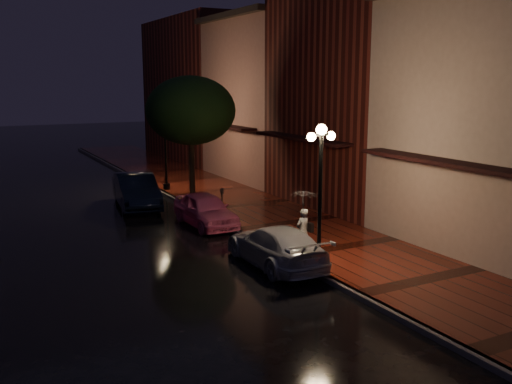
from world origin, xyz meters
TOP-DOWN VIEW (x-y plane):
  - ground at (0.00, 0.00)m, footprint 120.00×120.00m
  - sidewalk at (2.25, 0.00)m, footprint 4.50×60.00m
  - curb at (0.00, 0.00)m, footprint 0.25×60.00m
  - storefront_near at (7.00, -6.00)m, footprint 5.00×8.00m
  - storefront_mid at (7.00, 2.00)m, footprint 5.00×8.00m
  - storefront_far at (7.00, 10.00)m, footprint 5.00×8.00m
  - storefront_extra at (7.00, 20.00)m, footprint 5.00×12.00m
  - streetlamp_near at (0.35, -5.00)m, footprint 0.96×0.36m
  - streetlamp_far at (0.35, 9.00)m, footprint 0.96×0.36m
  - street_tree at (0.61, 5.99)m, footprint 4.16×4.16m
  - pink_car at (-0.60, 1.60)m, footprint 1.57×3.90m
  - navy_car at (-2.06, 6.20)m, footprint 2.26×4.89m
  - silver_car at (-0.60, -4.02)m, footprint 1.90×4.43m
  - woman_with_umbrella at (0.60, -3.70)m, footprint 0.87×0.88m
  - parking_meter at (0.15, 1.65)m, footprint 0.13×0.10m

SIDE VIEW (x-z plane):
  - ground at x=0.00m, z-range 0.00..0.00m
  - sidewalk at x=2.25m, z-range 0.00..0.15m
  - curb at x=0.00m, z-range 0.00..0.15m
  - silver_car at x=-0.60m, z-range 0.00..1.27m
  - pink_car at x=-0.60m, z-range 0.00..1.33m
  - navy_car at x=-2.06m, z-range 0.00..1.55m
  - parking_meter at x=0.15m, z-range 0.29..1.59m
  - woman_with_umbrella at x=0.60m, z-range 0.49..2.57m
  - streetlamp_near at x=0.35m, z-range 0.45..4.76m
  - streetlamp_far at x=0.35m, z-range 0.45..4.76m
  - street_tree at x=0.61m, z-range 1.34..7.14m
  - storefront_near at x=7.00m, z-range 0.00..8.50m
  - storefront_far at x=7.00m, z-range 0.00..9.00m
  - storefront_extra at x=7.00m, z-range 0.00..10.00m
  - storefront_mid at x=7.00m, z-range 0.00..11.00m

